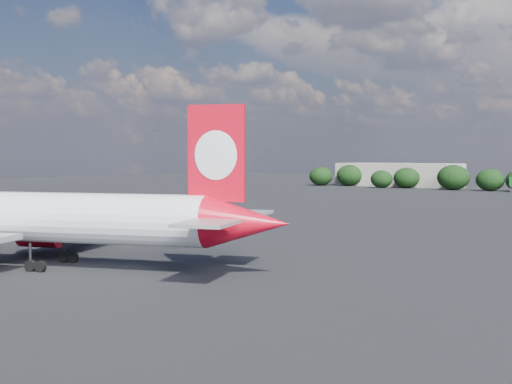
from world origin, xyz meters
The scene contains 3 objects.
ground centered at (0.00, 60.00, 0.00)m, with size 500.00×500.00×0.00m, color black.
qantas_airliner centered at (-8.12, 9.03, 4.71)m, with size 45.39×43.71×15.46m.
terminal_building centered at (-65.00, 192.00, 4.00)m, with size 42.00×16.00×8.00m.
Camera 1 is at (51.36, -31.97, 10.96)m, focal length 50.00 mm.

